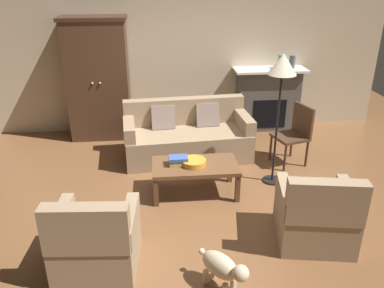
% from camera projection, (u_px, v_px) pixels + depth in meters
% --- Properties ---
extents(ground_plane, '(9.60, 9.60, 0.00)m').
position_uv_depth(ground_plane, '(195.00, 198.00, 5.10)').
color(ground_plane, brown).
extents(back_wall, '(7.20, 0.10, 2.80)m').
position_uv_depth(back_wall, '(180.00, 51.00, 6.85)').
color(back_wall, beige).
rests_on(back_wall, ground).
extents(fireplace, '(1.26, 0.48, 1.12)m').
position_uv_depth(fireplace, '(268.00, 99.00, 7.09)').
color(fireplace, '#4C4947').
rests_on(fireplace, ground).
extents(armoire, '(1.06, 0.57, 2.03)m').
position_uv_depth(armoire, '(98.00, 79.00, 6.59)').
color(armoire, '#472D1E').
rests_on(armoire, ground).
extents(couch, '(1.98, 1.00, 0.86)m').
position_uv_depth(couch, '(187.00, 137.00, 6.13)').
color(couch, '#937A5B').
rests_on(couch, ground).
extents(coffee_table, '(1.10, 0.60, 0.42)m').
position_uv_depth(coffee_table, '(195.00, 168.00, 5.06)').
color(coffee_table, brown).
rests_on(coffee_table, ground).
extents(fruit_bowl, '(0.31, 0.31, 0.07)m').
position_uv_depth(fruit_bowl, '(194.00, 162.00, 5.02)').
color(fruit_bowl, orange).
rests_on(fruit_bowl, coffee_table).
extents(book_stack, '(0.26, 0.18, 0.11)m').
position_uv_depth(book_stack, '(179.00, 161.00, 5.01)').
color(book_stack, gold).
rests_on(book_stack, coffee_table).
extents(mantel_vase_jade, '(0.11, 0.11, 0.24)m').
position_uv_depth(mantel_vase_jade, '(281.00, 62.00, 6.82)').
color(mantel_vase_jade, slate).
rests_on(mantel_vase_jade, fireplace).
extents(mantel_vase_slate, '(0.11, 0.11, 0.23)m').
position_uv_depth(mantel_vase_slate, '(292.00, 62.00, 6.84)').
color(mantel_vase_slate, '#565B66').
rests_on(mantel_vase_slate, fireplace).
extents(armchair_near_left, '(0.83, 0.82, 0.88)m').
position_uv_depth(armchair_near_left, '(96.00, 242.00, 3.78)').
color(armchair_near_left, '#997F60').
rests_on(armchair_near_left, ground).
extents(armchair_near_right, '(0.89, 0.89, 0.88)m').
position_uv_depth(armchair_near_right, '(316.00, 216.00, 4.16)').
color(armchair_near_right, '#997F60').
rests_on(armchair_near_right, ground).
extents(side_chair_wooden, '(0.55, 0.55, 0.90)m').
position_uv_depth(side_chair_wooden, '(295.00, 131.00, 5.83)').
color(side_chair_wooden, '#472D1E').
rests_on(side_chair_wooden, ground).
extents(floor_lamp, '(0.36, 0.36, 1.77)m').
position_uv_depth(floor_lamp, '(282.00, 72.00, 4.88)').
color(floor_lamp, black).
rests_on(floor_lamp, ground).
extents(dog, '(0.43, 0.48, 0.39)m').
position_uv_depth(dog, '(223.00, 267.00, 3.55)').
color(dog, beige).
rests_on(dog, ground).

